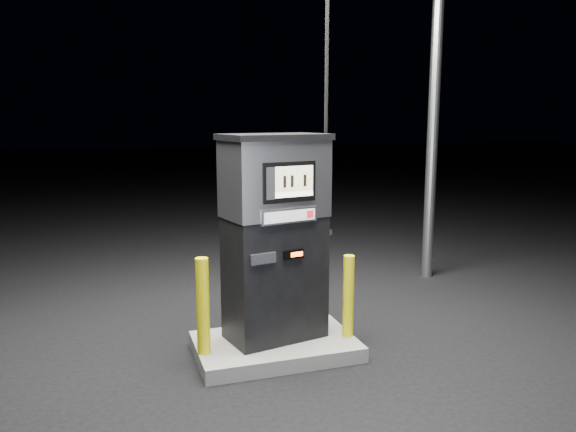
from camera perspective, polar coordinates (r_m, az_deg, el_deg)
name	(u,v)px	position (r m, az deg, el deg)	size (l,w,h in m)	color
ground	(275,353)	(5.88, -1.30, -13.78)	(80.00, 80.00, 0.00)	black
pump_island	(275,346)	(5.85, -1.31, -13.11)	(1.60, 1.00, 0.15)	slate
fuel_dispenser	(275,236)	(5.59, -1.31, -2.00)	(1.19, 0.81, 4.28)	black
bollard_left	(203,306)	(5.41, -8.64, -9.04)	(0.12, 0.12, 0.93)	yellow
bollard_right	(348,296)	(5.80, 6.15, -8.09)	(0.11, 0.11, 0.85)	yellow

